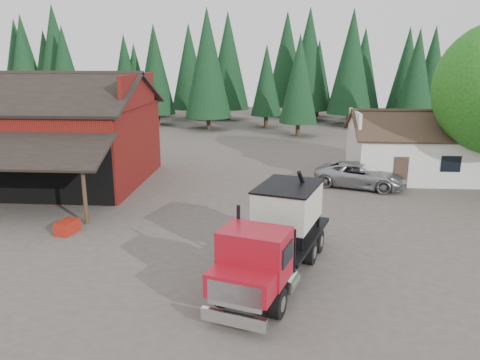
{
  "coord_description": "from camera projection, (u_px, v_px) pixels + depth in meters",
  "views": [
    {
      "loc": [
        3.57,
        -19.1,
        7.94
      ],
      "look_at": [
        1.83,
        4.34,
        1.8
      ],
      "focal_mm": 35.0,
      "sensor_mm": 36.0,
      "label": 1
    }
  ],
  "objects": [
    {
      "name": "equip_box",
      "position": [
        67.0,
        227.0,
        21.8
      ],
      "size": [
        0.92,
        1.22,
        0.6
      ],
      "primitive_type": "cube",
      "rotation": [
        0.0,
        0.0,
        -0.21
      ],
      "color": "maroon",
      "rests_on": "ground"
    },
    {
      "name": "red_barn",
      "position": [
        50.0,
        141.0,
        30.36
      ],
      "size": [
        12.8,
        13.63,
        7.18
      ],
      "color": "maroon",
      "rests_on": "ground"
    },
    {
      "name": "conifer_backdrop",
      "position": [
        247.0,
        121.0,
        61.22
      ],
      "size": [
        76.0,
        16.0,
        16.0
      ],
      "primitive_type": null,
      "color": "black",
      "rests_on": "ground"
    },
    {
      "name": "near_pine_a",
      "position": [
        25.0,
        74.0,
        47.67
      ],
      "size": [
        4.4,
        4.4,
        11.4
      ],
      "color": "#382619",
      "rests_on": "ground"
    },
    {
      "name": "near_pine_c",
      "position": [
        479.0,
        70.0,
        42.46
      ],
      "size": [
        4.84,
        4.84,
        12.4
      ],
      "color": "#382619",
      "rests_on": "ground"
    },
    {
      "name": "silver_car",
      "position": [
        360.0,
        175.0,
        29.5
      ],
      "size": [
        6.13,
        4.28,
        1.55
      ],
      "primitive_type": "imported",
      "rotation": [
        0.0,
        0.0,
        1.23
      ],
      "color": "#989A9F",
      "rests_on": "ground"
    },
    {
      "name": "ground",
      "position": [
        192.0,
        243.0,
        20.7
      ],
      "size": [
        120.0,
        120.0,
        0.0
      ],
      "primitive_type": "plane",
      "color": "#4F453E",
      "rests_on": "ground"
    },
    {
      "name": "near_pine_b",
      "position": [
        299.0,
        79.0,
        47.72
      ],
      "size": [
        3.96,
        3.96,
        10.4
      ],
      "color": "#382619",
      "rests_on": "ground"
    },
    {
      "name": "near_pine_d",
      "position": [
        207.0,
        63.0,
        51.92
      ],
      "size": [
        5.28,
        5.28,
        13.4
      ],
      "color": "#382619",
      "rests_on": "ground"
    },
    {
      "name": "feed_truck",
      "position": [
        277.0,
        233.0,
        17.12
      ],
      "size": [
        4.57,
        8.48,
        3.7
      ],
      "rotation": [
        0.0,
        0.0,
        -0.31
      ],
      "color": "black",
      "rests_on": "ground"
    },
    {
      "name": "farmhouse",
      "position": [
        412.0,
        153.0,
        31.88
      ],
      "size": [
        8.6,
        6.42,
        4.65
      ],
      "color": "silver",
      "rests_on": "ground"
    }
  ]
}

